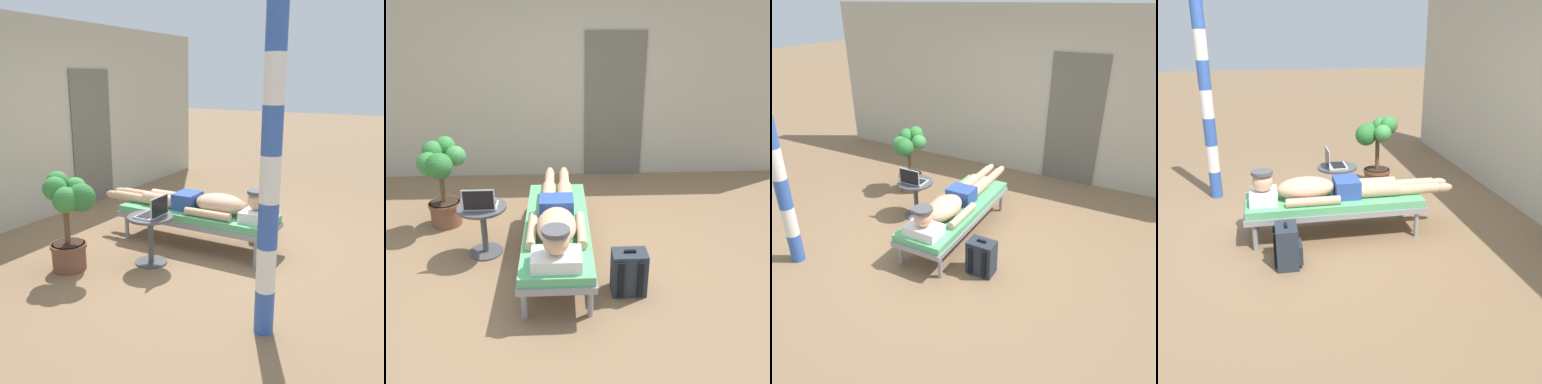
% 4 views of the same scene
% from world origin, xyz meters
% --- Properties ---
extents(ground_plane, '(40.00, 40.00, 0.00)m').
position_xyz_m(ground_plane, '(0.00, 0.00, 0.00)').
color(ground_plane, '#846647').
extents(house_wall_back, '(7.60, 0.20, 2.70)m').
position_xyz_m(house_wall_back, '(-0.02, 2.58, 1.35)').
color(house_wall_back, '#B2AD99').
rests_on(house_wall_back, ground).
extents(house_door_panel, '(0.84, 0.03, 2.04)m').
position_xyz_m(house_door_panel, '(0.81, 2.47, 1.02)').
color(house_door_panel, '#625F54').
rests_on(house_door_panel, ground).
extents(lounge_chair, '(0.63, 1.88, 0.42)m').
position_xyz_m(lounge_chair, '(-0.02, 0.15, 0.35)').
color(lounge_chair, gray).
rests_on(lounge_chair, ground).
extents(person_reclining, '(0.53, 2.17, 0.33)m').
position_xyz_m(person_reclining, '(-0.02, 0.09, 0.52)').
color(person_reclining, white).
rests_on(person_reclining, lounge_chair).
extents(side_table, '(0.48, 0.48, 0.52)m').
position_xyz_m(side_table, '(-0.75, 0.31, 0.36)').
color(side_table, '#4C4C51').
rests_on(side_table, ground).
extents(laptop, '(0.31, 0.24, 0.23)m').
position_xyz_m(laptop, '(-0.75, 0.26, 0.58)').
color(laptop, silver).
rests_on(laptop, side_table).
extents(backpack, '(0.30, 0.26, 0.42)m').
position_xyz_m(backpack, '(0.60, -0.39, 0.20)').
color(backpack, '#262D38').
rests_on(backpack, ground).
extents(potted_plant, '(0.50, 0.57, 1.01)m').
position_xyz_m(potted_plant, '(-1.29, 0.93, 0.59)').
color(potted_plant, brown).
rests_on(potted_plant, ground).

